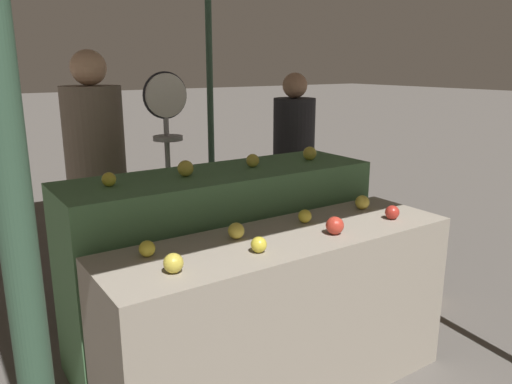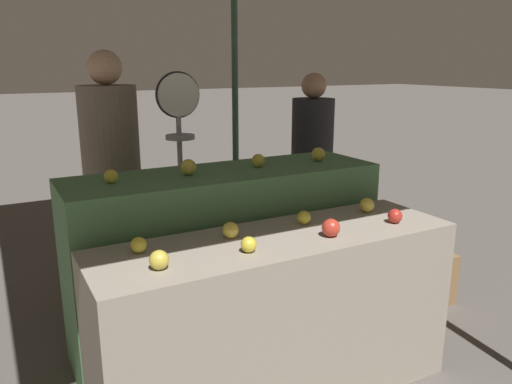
# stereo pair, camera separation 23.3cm
# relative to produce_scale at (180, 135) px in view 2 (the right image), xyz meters

# --- Properties ---
(display_counter_front) EXTENTS (1.83, 0.55, 0.87)m
(display_counter_front) POSITION_rel_produce_scale_xyz_m (0.01, -1.31, -0.77)
(display_counter_front) COLOR gray
(display_counter_front) RESTS_ON ground_plane
(display_counter_back) EXTENTS (1.83, 0.55, 1.08)m
(display_counter_back) POSITION_rel_produce_scale_xyz_m (0.01, -0.71, -0.66)
(display_counter_back) COLOR #4C7A4C
(display_counter_back) RESTS_ON ground_plane
(apple_front_0) EXTENTS (0.08, 0.08, 0.08)m
(apple_front_0) POSITION_rel_produce_scale_xyz_m (-0.62, -1.41, -0.29)
(apple_front_0) COLOR gold
(apple_front_0) RESTS_ON display_counter_front
(apple_front_1) EXTENTS (0.07, 0.07, 0.07)m
(apple_front_1) POSITION_rel_produce_scale_xyz_m (-0.21, -1.42, -0.29)
(apple_front_1) COLOR gold
(apple_front_1) RESTS_ON display_counter_front
(apple_front_2) EXTENTS (0.09, 0.09, 0.09)m
(apple_front_2) POSITION_rel_produce_scale_xyz_m (0.23, -1.42, -0.29)
(apple_front_2) COLOR red
(apple_front_2) RESTS_ON display_counter_front
(apple_front_3) EXTENTS (0.08, 0.08, 0.08)m
(apple_front_3) POSITION_rel_produce_scale_xyz_m (0.65, -1.41, -0.29)
(apple_front_3) COLOR #B72D23
(apple_front_3) RESTS_ON display_counter_front
(apple_front_4) EXTENTS (0.07, 0.07, 0.07)m
(apple_front_4) POSITION_rel_produce_scale_xyz_m (-0.64, -1.19, -0.29)
(apple_front_4) COLOR gold
(apple_front_4) RESTS_ON display_counter_front
(apple_front_5) EXTENTS (0.08, 0.08, 0.08)m
(apple_front_5) POSITION_rel_produce_scale_xyz_m (-0.20, -1.21, -0.29)
(apple_front_5) COLOR yellow
(apple_front_5) RESTS_ON display_counter_front
(apple_front_6) EXTENTS (0.07, 0.07, 0.07)m
(apple_front_6) POSITION_rel_produce_scale_xyz_m (0.23, -1.20, -0.29)
(apple_front_6) COLOR gold
(apple_front_6) RESTS_ON display_counter_front
(apple_front_7) EXTENTS (0.08, 0.08, 0.08)m
(apple_front_7) POSITION_rel_produce_scale_xyz_m (0.66, -1.19, -0.29)
(apple_front_7) COLOR yellow
(apple_front_7) RESTS_ON display_counter_front
(apple_back_0) EXTENTS (0.07, 0.07, 0.07)m
(apple_back_0) POSITION_rel_produce_scale_xyz_m (-0.63, -0.70, -0.08)
(apple_back_0) COLOR gold
(apple_back_0) RESTS_ON display_counter_back
(apple_back_1) EXTENTS (0.09, 0.09, 0.09)m
(apple_back_1) POSITION_rel_produce_scale_xyz_m (-0.21, -0.70, -0.07)
(apple_back_1) COLOR gold
(apple_back_1) RESTS_ON display_counter_back
(apple_back_2) EXTENTS (0.08, 0.08, 0.08)m
(apple_back_2) POSITION_rel_produce_scale_xyz_m (0.23, -0.70, -0.08)
(apple_back_2) COLOR gold
(apple_back_2) RESTS_ON display_counter_back
(apple_back_3) EXTENTS (0.09, 0.09, 0.09)m
(apple_back_3) POSITION_rel_produce_scale_xyz_m (0.66, -0.72, -0.08)
(apple_back_3) COLOR gold
(apple_back_3) RESTS_ON display_counter_back
(produce_scale) EXTENTS (0.31, 0.20, 1.63)m
(produce_scale) POSITION_rel_produce_scale_xyz_m (0.00, 0.00, 0.00)
(produce_scale) COLOR #99999E
(produce_scale) RESTS_ON ground_plane
(person_vendor_at_scale) EXTENTS (0.53, 0.53, 1.77)m
(person_vendor_at_scale) POSITION_rel_produce_scale_xyz_m (-0.42, 0.27, -0.19)
(person_vendor_at_scale) COLOR #2D2D38
(person_vendor_at_scale) RESTS_ON ground_plane
(person_customer_left) EXTENTS (0.49, 0.49, 1.61)m
(person_customer_left) POSITION_rel_produce_scale_xyz_m (1.29, 0.25, -0.28)
(person_customer_left) COLOR #2D2D38
(person_customer_left) RESTS_ON ground_plane
(wooden_crate_side) EXTENTS (0.37, 0.37, 0.37)m
(wooden_crate_side) POSITION_rel_produce_scale_xyz_m (1.47, -0.88, -1.02)
(wooden_crate_side) COLOR olive
(wooden_crate_side) RESTS_ON ground_plane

